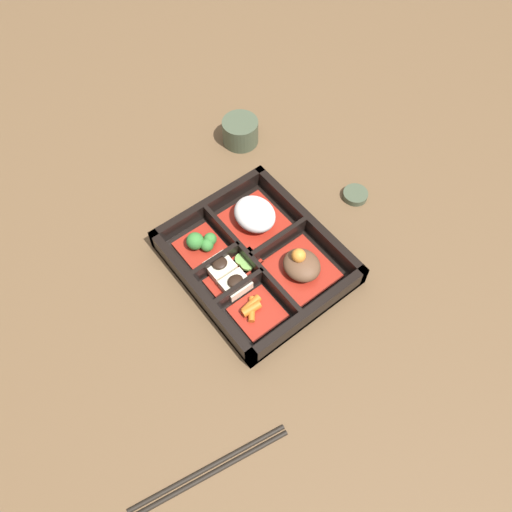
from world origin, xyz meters
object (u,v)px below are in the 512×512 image
at_px(sauce_dish, 355,194).
at_px(tea_cup, 240,131).
at_px(chopsticks, 210,470).
at_px(bowl_rice, 255,216).

bearing_deg(sauce_dish, tea_cup, -161.63).
height_order(tea_cup, sauce_dish, tea_cup).
height_order(chopsticks, sauce_dish, sauce_dish).
relative_size(bowl_rice, chopsticks, 0.45).
height_order(bowl_rice, tea_cup, bowl_rice).
bearing_deg(bowl_rice, chopsticks, -46.60).
xyz_separation_m(bowl_rice, chopsticks, (0.28, -0.30, -0.03)).
bearing_deg(bowl_rice, tea_cup, 149.68).
bearing_deg(tea_cup, sauce_dish, 18.37).
distance_m(tea_cup, sauce_dish, 0.26).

